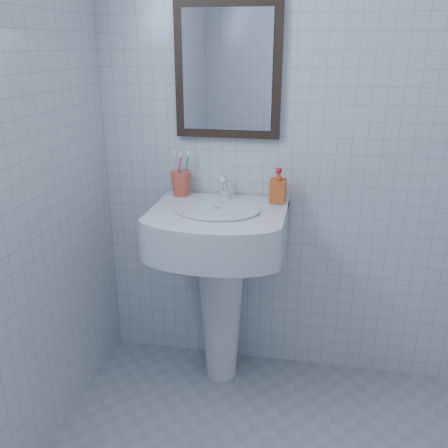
# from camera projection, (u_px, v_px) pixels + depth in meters

# --- Properties ---
(wall_back) EXTENTS (2.20, 0.02, 2.50)m
(wall_back) POSITION_uv_depth(u_px,v_px,m) (323.00, 138.00, 2.35)
(wall_back) COLOR silver
(wall_back) RESTS_ON ground
(washbasin) EXTENTS (0.62, 0.46, 0.96)m
(washbasin) POSITION_uv_depth(u_px,v_px,m) (220.00, 266.00, 2.44)
(washbasin) COLOR silver
(washbasin) RESTS_ON ground
(faucet) EXTENTS (0.05, 0.11, 0.12)m
(faucet) POSITION_uv_depth(u_px,v_px,m) (224.00, 189.00, 2.42)
(faucet) COLOR silver
(faucet) RESTS_ON washbasin
(toothbrush_cup) EXTENTS (0.11, 0.11, 0.12)m
(toothbrush_cup) POSITION_uv_depth(u_px,v_px,m) (181.00, 184.00, 2.48)
(toothbrush_cup) COLOR #D54F37
(toothbrush_cup) RESTS_ON washbasin
(soap_dispenser) EXTENTS (0.08, 0.08, 0.16)m
(soap_dispenser) POSITION_uv_depth(u_px,v_px,m) (278.00, 185.00, 2.37)
(soap_dispenser) COLOR #CD4314
(soap_dispenser) RESTS_ON washbasin
(wall_mirror) EXTENTS (0.50, 0.04, 0.62)m
(wall_mirror) POSITION_uv_depth(u_px,v_px,m) (228.00, 71.00, 2.31)
(wall_mirror) COLOR black
(wall_mirror) RESTS_ON wall_back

